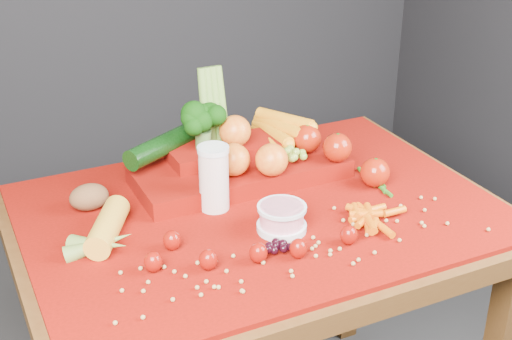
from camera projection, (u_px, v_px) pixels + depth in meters
name	position (u px, v px, depth m)	size (l,w,h in m)	color
table	(260.00, 247.00, 1.68)	(1.10, 0.80, 0.75)	#3C220D
red_cloth	(260.00, 210.00, 1.64)	(1.05, 0.75, 0.01)	#790904
milk_glass	(214.00, 176.00, 1.60)	(0.07, 0.07, 0.15)	beige
yogurt_bowl	(282.00, 217.00, 1.53)	(0.11, 0.11, 0.06)	silver
strawberry_scatter	(241.00, 248.00, 1.43)	(0.44, 0.18, 0.05)	#7F0805
dark_grape_cluster	(278.00, 247.00, 1.46)	(0.06, 0.05, 0.03)	black
soybean_scatter	(302.00, 248.00, 1.47)	(0.84, 0.24, 0.01)	#A98848
corn_ear	(102.00, 239.00, 1.47)	(0.24, 0.26, 0.06)	gold
potato	(89.00, 197.00, 1.62)	(0.09, 0.07, 0.06)	brown
baby_carrot_pile	(379.00, 217.00, 1.56)	(0.17, 0.17, 0.03)	#CC5507
green_bean_pile	(380.00, 180.00, 1.75)	(0.14, 0.12, 0.01)	#236116
produce_mound	(246.00, 155.00, 1.75)	(0.59, 0.38, 0.27)	#790904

